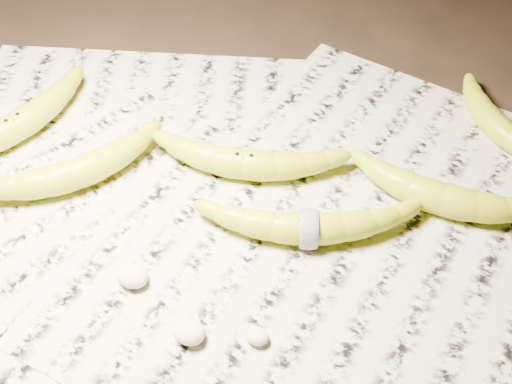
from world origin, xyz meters
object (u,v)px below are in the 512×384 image
at_px(banana_left_a, 14,125).
at_px(banana_taped, 308,227).
at_px(banana_center, 245,162).
at_px(banana_upper_a, 444,197).
at_px(banana_upper_b, 495,122).
at_px(banana_left_b, 76,171).

bearing_deg(banana_left_a, banana_taped, -70.44).
distance_m(banana_left_a, banana_center, 0.31).
height_order(banana_left_a, banana_taped, banana_left_a).
distance_m(banana_upper_a, banana_upper_b, 0.17).
xyz_separation_m(banana_left_a, banana_left_b, (0.12, -0.04, 0.00)).
xyz_separation_m(banana_left_b, banana_upper_a, (0.43, 0.14, -0.00)).
relative_size(banana_left_a, banana_upper_a, 1.09).
bearing_deg(banana_left_b, banana_taped, -45.30).
relative_size(banana_left_b, banana_taped, 0.91).
relative_size(banana_center, banana_upper_b, 1.27).
distance_m(banana_left_a, banana_left_b, 0.13).
distance_m(banana_left_b, banana_upper_a, 0.45).
bearing_deg(banana_left_a, banana_center, -58.57).
bearing_deg(banana_upper_a, banana_center, -171.56).
height_order(banana_upper_a, banana_upper_b, banana_upper_a).
bearing_deg(banana_taped, banana_upper_b, 35.88).
xyz_separation_m(banana_center, banana_upper_a, (0.24, 0.04, 0.00)).
relative_size(banana_taped, banana_upper_b, 1.35).
bearing_deg(banana_left_a, banana_upper_b, -45.13).
xyz_separation_m(banana_taped, banana_upper_a, (0.13, 0.11, 0.00)).
distance_m(banana_left_a, banana_taped, 0.42).
bearing_deg(banana_center, banana_left_a, 176.61).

